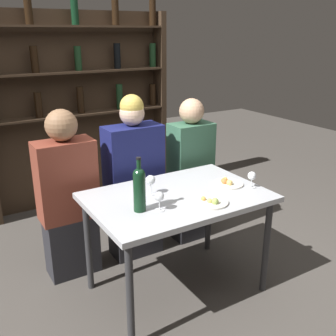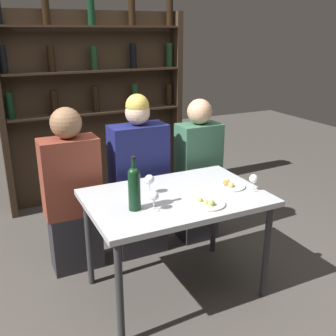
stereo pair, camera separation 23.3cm
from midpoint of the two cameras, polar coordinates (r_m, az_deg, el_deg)
ground_plane at (r=2.91m, az=-1.16°, el=-17.10°), size 10.00×10.00×0.00m
dining_table at (r=2.58m, az=-1.26°, el=-5.37°), size 1.15×0.77×0.72m
wine_rack_wall at (r=4.08m, az=-14.40°, el=9.29°), size 1.86×0.21×2.04m
wine_bottle at (r=2.29m, az=-7.10°, el=-2.86°), size 0.07×0.07×0.33m
wine_glass_0 at (r=2.31m, az=-4.17°, el=-4.34°), size 0.06×0.06×0.12m
wine_glass_1 at (r=2.68m, az=9.66°, el=-1.28°), size 0.06×0.06×0.11m
wine_glass_2 at (r=2.54m, az=-5.18°, el=-1.91°), size 0.06×0.06×0.13m
food_plate_0 at (r=2.73m, az=6.20°, el=-2.24°), size 0.21×0.21×0.05m
food_plate_1 at (r=2.43m, az=3.36°, el=-4.95°), size 0.23×0.23×0.05m
seated_person_left at (r=2.93m, az=-16.55°, el=-4.46°), size 0.41×0.22×1.24m
seated_person_center at (r=3.07m, az=-7.12°, el=-2.12°), size 0.44×0.22×1.30m
seated_person_right at (r=3.32m, az=1.27°, el=-0.91°), size 0.35×0.22×1.22m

